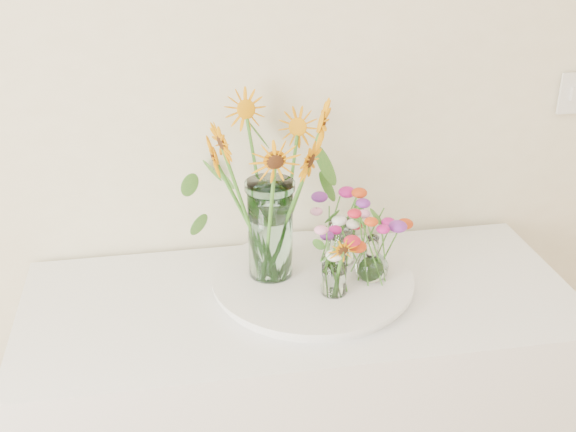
# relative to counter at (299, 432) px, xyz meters

# --- Properties ---
(counter) EXTENTS (1.40, 0.60, 0.90)m
(counter) POSITION_rel_counter_xyz_m (0.00, 0.00, 0.00)
(counter) COLOR white
(counter) RESTS_ON ground_plane
(tray) EXTENTS (0.49, 0.49, 0.02)m
(tray) POSITION_rel_counter_xyz_m (0.04, 0.04, 0.46)
(tray) COLOR white
(tray) RESTS_ON counter
(mason_jar) EXTENTS (0.11, 0.11, 0.26)m
(mason_jar) POSITION_rel_counter_xyz_m (-0.06, 0.08, 0.61)
(mason_jar) COLOR #A5D2C5
(mason_jar) RESTS_ON tray
(sunflower_bouquet) EXTENTS (0.55, 0.55, 0.48)m
(sunflower_bouquet) POSITION_rel_counter_xyz_m (-0.06, 0.08, 0.72)
(sunflower_bouquet) COLOR orange
(sunflower_bouquet) RESTS_ON tray
(small_vase_a) EXTENTS (0.08, 0.08, 0.11)m
(small_vase_a) POSITION_rel_counter_xyz_m (0.07, -0.05, 0.53)
(small_vase_a) COLOR white
(small_vase_a) RESTS_ON tray
(wildflower_posy_a) EXTENTS (0.18, 0.18, 0.20)m
(wildflower_posy_a) POSITION_rel_counter_xyz_m (0.07, -0.05, 0.57)
(wildflower_posy_a) COLOR red
(wildflower_posy_a) RESTS_ON tray
(small_vase_b) EXTENTS (0.11, 0.11, 0.12)m
(small_vase_b) POSITION_rel_counter_xyz_m (0.19, 0.01, 0.54)
(small_vase_b) COLOR white
(small_vase_b) RESTS_ON tray
(wildflower_posy_b) EXTENTS (0.23, 0.23, 0.21)m
(wildflower_posy_b) POSITION_rel_counter_xyz_m (0.19, 0.01, 0.58)
(wildflower_posy_b) COLOR red
(wildflower_posy_b) RESTS_ON tray
(small_vase_c) EXTENTS (0.09, 0.09, 0.12)m
(small_vase_c) POSITION_rel_counter_xyz_m (0.13, 0.11, 0.54)
(small_vase_c) COLOR white
(small_vase_c) RESTS_ON tray
(wildflower_posy_c) EXTENTS (0.21, 0.21, 0.21)m
(wildflower_posy_c) POSITION_rel_counter_xyz_m (0.13, 0.11, 0.58)
(wildflower_posy_c) COLOR red
(wildflower_posy_c) RESTS_ON tray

